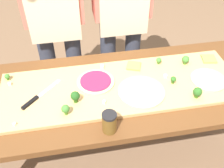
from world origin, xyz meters
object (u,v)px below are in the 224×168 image
chefs_knife (36,98)px  pizza_slice_far_left (209,59)px  pizza_whole_beet_magenta (96,81)px  broccoli_floret_back_right (159,60)px  pizza_slice_far_right (134,66)px  pizza_whole_cheese_artichoke (141,91)px  broccoli_floret_back_mid (173,79)px  broccoli_floret_center_left (75,96)px  cook_right (122,2)px  cook_left (53,7)px  sauce_jar (109,122)px  cheese_crumble_e (15,124)px  broccoli_floret_center_right (198,92)px  broccoli_floret_front_mid (66,109)px  broccoli_floret_back_left (186,60)px  cheese_crumble_a (104,102)px  pizza_whole_white_garlic (208,79)px  cheese_crumble_f (165,76)px  broccoli_floret_front_right (7,77)px  cheese_crumble_d (10,84)px  cheese_crumble_c (102,67)px

chefs_knife → pizza_slice_far_left: (1.09, 0.16, -0.00)m
pizza_whole_beet_magenta → broccoli_floret_back_right: broccoli_floret_back_right is taller
pizza_slice_far_right → pizza_whole_cheese_artichoke: bearing=-93.3°
broccoli_floret_back_mid → broccoli_floret_center_left: (-0.57, -0.05, 0.01)m
chefs_knife → cook_right: size_ratio=0.13×
cook_right → cook_left: bearing=180.0°
pizza_slice_far_right → sauce_jar: 0.50m
cheese_crumble_e → broccoli_floret_back_mid: bearing=10.1°
broccoli_floret_center_right → cheese_crumble_e: (-0.97, -0.02, -0.03)m
chefs_knife → cheese_crumble_e: (-0.10, -0.17, 0.00)m
pizza_whole_cheese_artichoke → broccoli_floret_front_mid: size_ratio=4.42×
cook_right → broccoli_floret_back_mid: bearing=-74.3°
broccoli_floret_back_left → broccoli_floret_back_mid: bearing=-130.8°
cheese_crumble_a → sauce_jar: 0.17m
pizza_whole_white_garlic → broccoli_floret_center_right: bearing=-137.1°
pizza_whole_cheese_artichoke → broccoli_floret_center_left: (-0.37, -0.01, 0.03)m
broccoli_floret_center_left → broccoli_floret_back_right: bearing=24.1°
pizza_slice_far_right → sauce_jar: sauce_jar is taller
pizza_whole_beet_magenta → broccoli_floret_back_mid: size_ratio=4.66×
cheese_crumble_a → cook_left: (-0.23, 0.72, 0.22)m
pizza_whole_cheese_artichoke → cheese_crumble_f: bearing=29.7°
cheese_crumble_f → cook_left: cook_left is taller
broccoli_floret_front_mid → cook_left: (-0.02, 0.76, 0.20)m
broccoli_floret_front_right → cook_left: size_ratio=0.03×
broccoli_floret_front_right → cook_left: (0.30, 0.43, 0.21)m
pizza_whole_white_garlic → broccoli_floret_back_left: broccoli_floret_back_left is taller
cheese_crumble_f → sauce_jar: 0.51m
broccoli_floret_back_mid → broccoli_floret_center_left: bearing=-175.0°
cheese_crumble_f → pizza_whole_cheese_artichoke: bearing=-150.3°
pizza_slice_far_right → cheese_crumble_e: size_ratio=5.92×
broccoli_floret_back_right → broccoli_floret_back_left: bearing=-11.2°
broccoli_floret_front_mid → sauce_jar: bearing=-31.6°
broccoli_floret_back_left → broccoli_floret_front_mid: bearing=-159.2°
broccoli_floret_back_mid → cheese_crumble_f: size_ratio=2.61×
cheese_crumble_a → cheese_crumble_f: size_ratio=0.87×
pizza_whole_white_garlic → pizza_whole_beet_magenta: same height
pizza_slice_far_right → broccoli_floret_center_right: size_ratio=1.27×
chefs_knife → cook_left: 0.67m
pizza_slice_far_left → cheese_crumble_e: (-1.19, -0.33, 0.00)m
chefs_knife → broccoli_floret_center_right: 0.88m
cheese_crumble_d → sauce_jar: size_ratio=0.15×
pizza_whole_white_garlic → cook_left: 1.10m
broccoli_floret_back_mid → cook_left: 0.93m
broccoli_floret_back_left → cheese_crumble_a: size_ratio=3.72×
broccoli_floret_center_right → cheese_crumble_d: 1.06m
pizza_whole_cheese_artichoke → broccoli_floret_back_left: (0.34, 0.20, 0.03)m
chefs_knife → broccoli_floret_front_right: (-0.17, 0.19, 0.02)m
broccoli_floret_center_right → cheese_crumble_c: bearing=143.5°
cheese_crumble_f → pizza_whole_white_garlic: bearing=-16.9°
broccoli_floret_center_left → broccoli_floret_front_right: bearing=146.5°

